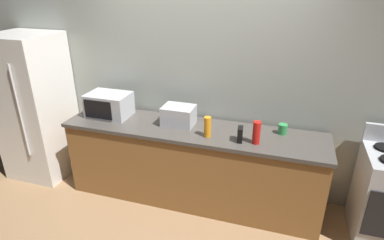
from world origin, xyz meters
name	(u,v)px	position (x,y,z in m)	size (l,w,h in m)	color
ground_plane	(181,219)	(0.00, 0.00, 0.00)	(8.00, 8.00, 0.00)	#93704C
back_wall	(203,77)	(0.00, 0.81, 1.35)	(6.40, 0.10, 2.70)	#9EA399
counter_run	(192,164)	(0.00, 0.40, 0.45)	(2.84, 0.64, 0.90)	brown
refrigerator	(35,107)	(-2.05, 0.40, 0.90)	(0.72, 0.73, 1.80)	white
microwave	(109,105)	(-1.02, 0.45, 1.04)	(0.48, 0.35, 0.27)	#B7BABF
toaster_oven	(179,116)	(-0.17, 0.46, 1.01)	(0.34, 0.26, 0.21)	#B7BABF
cordless_phone	(240,134)	(0.54, 0.27, 0.98)	(0.05, 0.11, 0.15)	black
bottle_dish_soap	(207,127)	(0.20, 0.27, 1.01)	(0.07, 0.07, 0.21)	orange
bottle_hot_sauce	(256,133)	(0.69, 0.27, 1.01)	(0.07, 0.07, 0.23)	red
mug_green	(283,129)	(0.93, 0.56, 0.95)	(0.09, 0.09, 0.11)	#2D8C47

